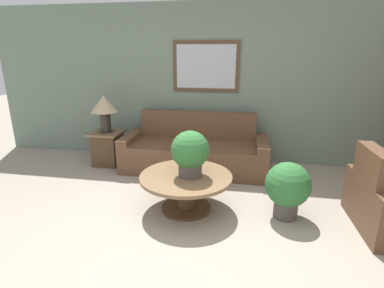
% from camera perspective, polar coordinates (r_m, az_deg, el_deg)
% --- Properties ---
extents(ground_plane, '(20.00, 20.00, 0.00)m').
position_cam_1_polar(ground_plane, '(3.00, -3.28, -20.38)').
color(ground_plane, gray).
extents(wall_back, '(7.85, 0.09, 2.60)m').
position_cam_1_polar(wall_back, '(5.12, 3.65, 11.28)').
color(wall_back, slate).
rests_on(wall_back, ground_plane).
extents(couch_main, '(2.27, 0.86, 0.89)m').
position_cam_1_polar(couch_main, '(4.80, 0.53, -1.52)').
color(couch_main, brown).
rests_on(couch_main, ground_plane).
extents(coffee_table, '(1.09, 1.09, 0.44)m').
position_cam_1_polar(coffee_table, '(3.59, -1.15, -7.71)').
color(coffee_table, '#4C3823').
rests_on(coffee_table, ground_plane).
extents(side_table, '(0.49, 0.49, 0.56)m').
position_cam_1_polar(side_table, '(5.22, -15.76, -0.68)').
color(side_table, '#4C3823').
rests_on(side_table, ground_plane).
extents(table_lamp, '(0.44, 0.44, 0.61)m').
position_cam_1_polar(table_lamp, '(5.06, -16.39, 6.81)').
color(table_lamp, '#2D2823').
rests_on(table_lamp, side_table).
extents(potted_plant_on_table, '(0.44, 0.44, 0.54)m').
position_cam_1_polar(potted_plant_on_table, '(3.43, -0.36, -1.56)').
color(potted_plant_on_table, '#4C4742').
rests_on(potted_plant_on_table, coffee_table).
extents(potted_plant_floor, '(0.51, 0.51, 0.66)m').
position_cam_1_polar(potted_plant_floor, '(3.56, 17.76, -7.83)').
color(potted_plant_floor, '#4C4742').
rests_on(potted_plant_floor, ground_plane).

